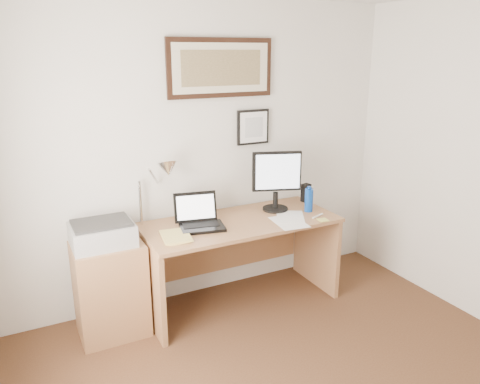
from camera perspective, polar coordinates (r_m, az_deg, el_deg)
wall_back at (r=3.95m, az=-4.37°, el=4.63°), size 3.50×0.02×2.50m
side_cabinet at (r=3.72m, az=-15.49°, el=-11.36°), size 0.50×0.40×0.73m
water_bottle at (r=4.06m, az=8.39°, el=-0.98°), size 0.07×0.07×0.20m
bottle_cap at (r=4.03m, az=8.45°, el=0.53°), size 0.04×0.04×0.02m
speaker at (r=4.33m, az=8.04°, el=-0.10°), size 0.09×0.08×0.17m
paper_sheet_a at (r=3.82m, az=5.98°, el=-3.67°), size 0.26×0.35×0.00m
paper_sheet_b at (r=3.93m, az=6.15°, el=-3.04°), size 0.35×0.39×0.00m
sticky_pad at (r=3.89m, az=10.07°, el=-3.37°), size 0.09×0.09×0.01m
marker_pen at (r=3.97m, az=9.45°, el=-2.89°), size 0.14×0.06×0.02m
book at (r=3.50m, az=-9.48°, el=-5.58°), size 0.25×0.31×0.02m
desk at (r=3.99m, az=-0.53°, el=-6.31°), size 1.60×0.70×0.75m
laptop at (r=3.70m, az=-4.94°, el=-3.40°), size 0.38×0.36×0.26m
lcd_monitor at (r=4.01m, az=4.48°, el=1.71°), size 0.41×0.22×0.52m
printer at (r=3.53m, az=-16.44°, el=-4.88°), size 0.44×0.34×0.18m
desk_lamp at (r=3.66m, az=-9.09°, el=2.45°), size 0.29×0.27×0.53m
picture_large at (r=3.90m, az=-2.33°, el=14.88°), size 0.92×0.04×0.47m
picture_small at (r=4.08m, az=1.60°, el=7.92°), size 0.30×0.03×0.30m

